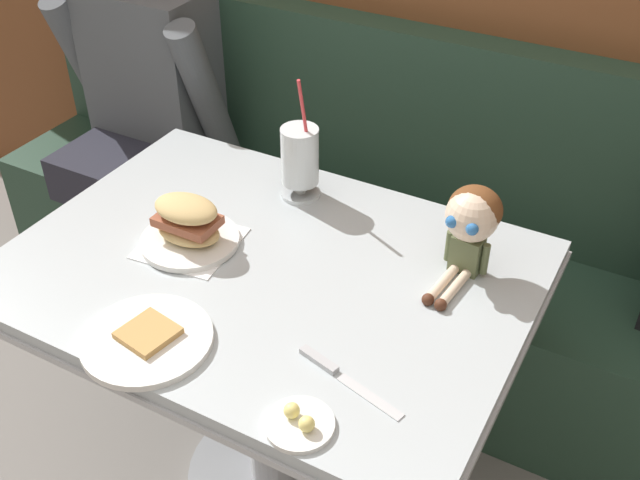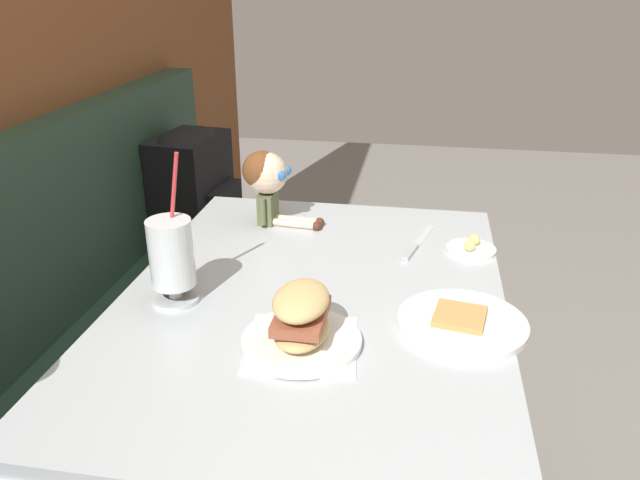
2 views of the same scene
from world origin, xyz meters
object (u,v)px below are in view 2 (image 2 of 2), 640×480
backpack (193,183)px  sandwich_plate (301,323)px  milkshake_glass (172,257)px  butter_saucer (471,248)px  toast_plate (462,322)px  seated_doll (267,177)px  butter_knife (414,247)px

backpack → sandwich_plate: bearing=-150.3°
milkshake_glass → butter_saucer: 0.71m
toast_plate → butter_saucer: bearing=-5.8°
butter_saucer → milkshake_glass: bearing=119.8°
butter_saucer → backpack: size_ratio=0.30×
sandwich_plate → seated_doll: bearing=19.9°
toast_plate → butter_knife: size_ratio=1.08×
seated_doll → backpack: seated_doll is taller
butter_knife → butter_saucer: bearing=-85.7°
toast_plate → backpack: size_ratio=0.62×
milkshake_glass → backpack: milkshake_glass is taller
sandwich_plate → backpack: size_ratio=0.54×
milkshake_glass → sandwich_plate: (-0.12, -0.29, -0.05)m
sandwich_plate → seated_doll: seated_doll is taller
toast_plate → sandwich_plate: (-0.12, 0.29, 0.04)m
sandwich_plate → butter_knife: bearing=-22.4°
butter_knife → backpack: size_ratio=0.57×
sandwich_plate → backpack: sandwich_plate is taller
butter_saucer → butter_knife: size_ratio=0.52×
milkshake_glass → butter_knife: 0.60m
seated_doll → milkshake_glass: bearing=169.4°
seated_doll → toast_plate: bearing=-132.1°
sandwich_plate → backpack: (1.08, 0.62, -0.13)m
backpack → milkshake_glass: bearing=-161.2°
backpack → toast_plate: bearing=-136.7°
toast_plate → seated_doll: 0.68m
milkshake_glass → butter_saucer: size_ratio=2.62×
butter_saucer → seated_doll: size_ratio=0.54×
toast_plate → seated_doll: seated_doll is taller
toast_plate → seated_doll: size_ratio=1.12×
butter_knife → seated_doll: 0.43m
toast_plate → seated_doll: bearing=47.9°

